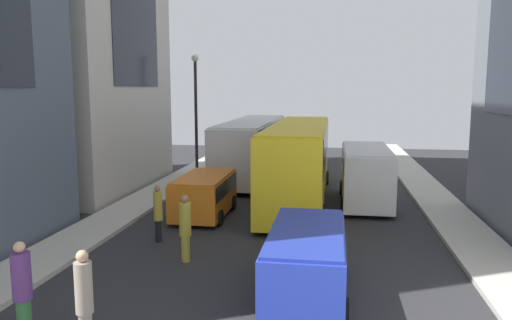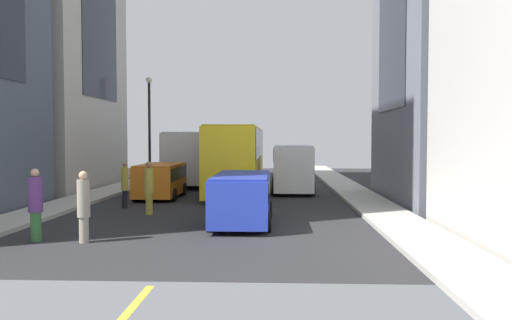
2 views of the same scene
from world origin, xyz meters
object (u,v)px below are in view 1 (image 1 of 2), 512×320
Objects in this scene: pedestrian_waiting_curb at (158,212)px; pedestrian_crossing_near at (84,296)px; delivery_van_white at (366,171)px; city_bus_white at (252,143)px; streetcar_yellow at (299,155)px; car_blue_1 at (306,257)px; car_green_0 at (294,141)px; pedestrian_walking_far at (185,226)px; car_orange_2 at (204,192)px; pedestrian_crossing_mid at (22,288)px.

pedestrian_waiting_curb is 0.96× the size of pedestrian_crossing_near.
pedestrian_crossing_near is (-6.34, -13.79, -0.44)m from delivery_van_white.
city_bus_white is 20.20m from pedestrian_crossing_near.
streetcar_yellow reaches higher than car_blue_1.
car_green_0 is at bearing 82.19° from city_bus_white.
streetcar_yellow is at bearing -61.81° from city_bus_white.
pedestrian_waiting_curb reaches higher than car_green_0.
pedestrian_crossing_near is (-4.26, -3.22, 0.06)m from car_blue_1.
pedestrian_walking_far is (0.43, -15.02, -0.91)m from city_bus_white.
delivery_van_white is 1.23× the size of car_green_0.
car_orange_2 is 3.63m from pedestrian_waiting_curb.
streetcar_yellow is 17.43m from car_green_0.
city_bus_white is at bearing -97.81° from car_green_0.
car_blue_1 is at bearing 154.41° from pedestrian_waiting_curb.
car_green_0 is at bearing 84.71° from car_orange_2.
delivery_van_white is (3.05, -0.41, -0.61)m from streetcar_yellow.
city_bus_white is 9.74m from car_orange_2.
car_blue_1 is (-2.08, -10.56, -0.50)m from delivery_van_white.
delivery_van_white is at bearing 131.51° from pedestrian_crossing_mid.
car_blue_1 is at bearing -84.95° from streetcar_yellow.
pedestrian_crossing_mid is (-0.47, -6.77, 0.06)m from pedestrian_waiting_curb.
pedestrian_crossing_mid is at bearing -96.35° from car_orange_2.
car_blue_1 is at bearing -57.88° from car_orange_2.
car_green_0 is 2.45× the size of pedestrian_waiting_curb.
delivery_van_white is at bearing -45.63° from city_bus_white.
streetcar_yellow is at bearing 172.35° from delivery_van_white.
city_bus_white reaches higher than delivery_van_white.
delivery_van_white is 2.82× the size of pedestrian_crossing_mid.
car_green_0 is at bearing 95.30° from car_blue_1.
pedestrian_walking_far is at bearing 139.95° from pedestrian_waiting_curb.
pedestrian_crossing_mid is (-1.97, -5.00, 0.00)m from pedestrian_walking_far.
delivery_van_white is at bearing -127.23° from pedestrian_waiting_curb.
car_green_0 is at bearing 95.46° from streetcar_yellow.
pedestrian_crossing_mid is at bearing 100.55° from pedestrian_walking_far.
pedestrian_walking_far reaches higher than pedestrian_waiting_curb.
pedestrian_walking_far is at bearing -59.55° from pedestrian_crossing_near.
pedestrian_crossing_near is at bearing -90.23° from city_bus_white.
delivery_van_white is at bearing -7.65° from streetcar_yellow.
city_bus_white reaches higher than car_blue_1.
pedestrian_crossing_near is at bearing -142.88° from car_blue_1.
car_green_0 is 26.37m from pedestrian_walking_far.
pedestrian_waiting_curb is 0.93× the size of pedestrian_crossing_mid.
car_orange_2 is 10.50m from pedestrian_crossing_near.
delivery_van_white is at bearing -75.14° from car_green_0.
city_bus_white is 8.96m from delivery_van_white.
city_bus_white is at bearing 87.68° from car_orange_2.
pedestrian_waiting_curb is (-1.50, 1.77, -0.06)m from pedestrian_walking_far.
city_bus_white is at bearing 118.19° from streetcar_yellow.
car_blue_1 is 5.34m from pedestrian_crossing_near.
car_blue_1 reaches higher than car_green_0.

